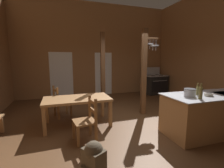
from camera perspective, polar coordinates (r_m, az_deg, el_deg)
name	(u,v)px	position (r m, az deg, el deg)	size (l,w,h in m)	color
ground_plane	(128,127)	(4.37, 5.93, -15.26)	(7.94, 8.45, 0.10)	brown
wall_back	(96,50)	(7.71, -5.96, 12.03)	(7.94, 0.14, 4.31)	#93663F
glazed_door_back_left	(62,75)	(7.48, -17.83, 3.09)	(1.00, 0.01, 2.05)	white
glazed_panel_back_right	(103,74)	(7.74, -3.12, 3.70)	(0.84, 0.01, 2.05)	white
kitchen_island	(208,114)	(4.41, 31.54, -9.15)	(2.17, 0.98, 0.94)	#9E7044
stove_range	(155,84)	(8.31, 15.20, -0.01)	(1.21, 0.91, 1.32)	black
support_post_with_pot_rack	(145,69)	(5.02, 11.83, 5.42)	(0.55, 0.25, 2.66)	brown
support_post_center	(103,71)	(5.59, -3.36, 4.75)	(0.14, 0.14, 2.66)	brown
dining_table	(77,101)	(4.25, -12.49, -6.07)	(1.71, 0.91, 0.74)	#9E7044
ladderback_chair_near_window	(61,102)	(5.02, -18.09, -6.34)	(0.55, 0.55, 0.95)	brown
ladderback_chair_by_post	(87,120)	(3.49, -9.13, -12.84)	(0.50, 0.50, 0.95)	brown
backpack	(94,160)	(2.51, -6.65, -25.69)	(0.38, 0.39, 0.60)	#4C4233
stockpot_on_counter	(190,93)	(3.80, 26.38, -2.81)	(0.32, 0.25, 0.17)	#A8AAB2
mixing_bowl_on_counter	(209,95)	(4.07, 31.67, -3.29)	(0.18, 0.18, 0.06)	#B2A893
bottle_tall_on_counter	(201,93)	(3.66, 29.47, -2.86)	(0.07, 0.07, 0.32)	brown
bottle_short_on_counter	(197,90)	(4.06, 28.57, -1.97)	(0.07, 0.07, 0.27)	brown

